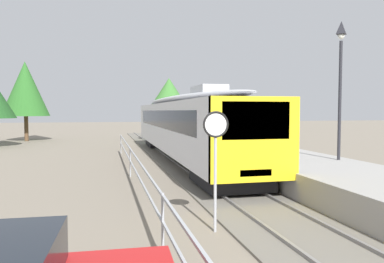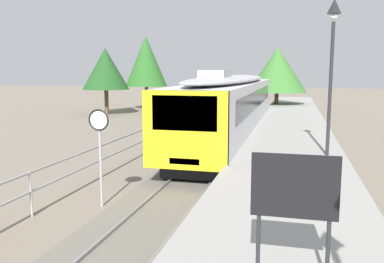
{
  "view_description": "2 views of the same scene",
  "coord_description": "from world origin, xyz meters",
  "px_view_note": "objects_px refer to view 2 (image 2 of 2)",
  "views": [
    {
      "loc": [
        -4.37,
        5.07,
        2.8
      ],
      "look_at": [
        -1.0,
        19.3,
        2.0
      ],
      "focal_mm": 34.87,
      "sensor_mm": 36.0,
      "label": 1
    },
    {
      "loc": [
        3.36,
        3.05,
        3.83
      ],
      "look_at": [
        0.0,
        16.3,
        1.8
      ],
      "focal_mm": 37.86,
      "sensor_mm": 36.0,
      "label": 2
    }
  ],
  "objects_px": {
    "platform_lamp_mid_platform": "(332,48)",
    "platform_notice_board": "(294,191)",
    "speed_limit_sign": "(99,133)",
    "commuter_train": "(232,102)"
  },
  "relations": [
    {
      "from": "commuter_train",
      "to": "platform_lamp_mid_platform",
      "type": "bearing_deg",
      "value": -59.28
    },
    {
      "from": "commuter_train",
      "to": "platform_notice_board",
      "type": "bearing_deg",
      "value": -78.56
    },
    {
      "from": "platform_notice_board",
      "to": "platform_lamp_mid_platform",
      "type": "bearing_deg",
      "value": 82.89
    },
    {
      "from": "platform_lamp_mid_platform",
      "to": "platform_notice_board",
      "type": "relative_size",
      "value": 2.97
    },
    {
      "from": "platform_notice_board",
      "to": "speed_limit_sign",
      "type": "distance_m",
      "value": 6.97
    },
    {
      "from": "platform_lamp_mid_platform",
      "to": "speed_limit_sign",
      "type": "distance_m",
      "value": 8.31
    },
    {
      "from": "speed_limit_sign",
      "to": "platform_lamp_mid_platform",
      "type": "bearing_deg",
      "value": 35.72
    },
    {
      "from": "commuter_train",
      "to": "platform_lamp_mid_platform",
      "type": "distance_m",
      "value": 9.24
    },
    {
      "from": "commuter_train",
      "to": "platform_notice_board",
      "type": "xyz_separation_m",
      "value": [
        3.4,
        -16.82,
        0.04
      ]
    },
    {
      "from": "commuter_train",
      "to": "platform_notice_board",
      "type": "distance_m",
      "value": 17.16
    }
  ]
}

